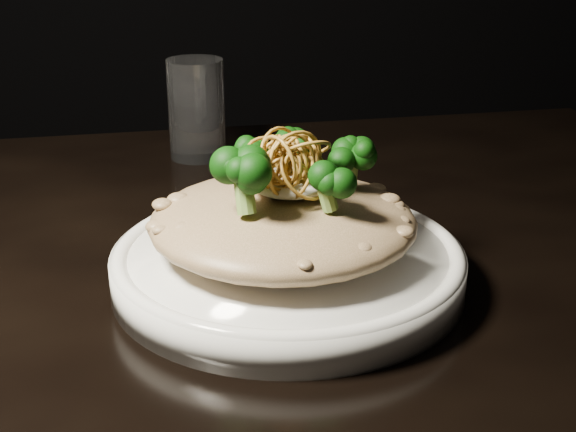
{
  "coord_description": "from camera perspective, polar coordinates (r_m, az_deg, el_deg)",
  "views": [
    {
      "loc": [
        -0.04,
        -0.58,
        1.03
      ],
      "look_at": [
        0.06,
        -0.04,
        0.81
      ],
      "focal_mm": 50.0,
      "sensor_mm": 36.0,
      "label": 1
    }
  ],
  "objects": [
    {
      "name": "table",
      "position": [
        0.68,
        -6.19,
        -9.91
      ],
      "size": [
        1.1,
        0.8,
        0.75
      ],
      "color": "black",
      "rests_on": "ground"
    },
    {
      "name": "risotto",
      "position": [
        0.59,
        -0.36,
        -0.38
      ],
      "size": [
        0.2,
        0.2,
        0.04
      ],
      "primitive_type": "ellipsoid",
      "color": "brown",
      "rests_on": "plate"
    },
    {
      "name": "shallots",
      "position": [
        0.57,
        0.1,
        4.49
      ],
      "size": [
        0.05,
        0.05,
        0.03
      ],
      "primitive_type": null,
      "color": "olive",
      "rests_on": "cheese"
    },
    {
      "name": "cheese",
      "position": [
        0.58,
        0.17,
        2.43
      ],
      "size": [
        0.06,
        0.06,
        0.02
      ],
      "primitive_type": "ellipsoid",
      "color": "white",
      "rests_on": "risotto"
    },
    {
      "name": "plate",
      "position": [
        0.6,
        0.0,
        -3.64
      ],
      "size": [
        0.26,
        0.26,
        0.03
      ],
      "primitive_type": "cylinder",
      "color": "white",
      "rests_on": "table"
    },
    {
      "name": "broccoli",
      "position": [
        0.58,
        0.29,
        3.42
      ],
      "size": [
        0.11,
        0.11,
        0.04
      ],
      "primitive_type": null,
      "color": "black",
      "rests_on": "risotto"
    },
    {
      "name": "drinking_glass",
      "position": [
        0.89,
        -6.53,
        7.56
      ],
      "size": [
        0.07,
        0.07,
        0.11
      ],
      "primitive_type": "cylinder",
      "rotation": [
        0.0,
        0.0,
        0.07
      ],
      "color": "silver",
      "rests_on": "table"
    }
  ]
}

